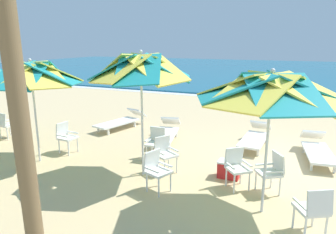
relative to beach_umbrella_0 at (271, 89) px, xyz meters
The scene contains 19 objects.
ground_plane 3.55m from the beach_umbrella_0, 79.82° to the left, with size 80.00×80.00×0.00m, color #D3B784.
sea 30.09m from the beach_umbrella_0, 89.09° to the left, with size 80.00×36.00×0.10m, color #19607F.
surf_foam 11.93m from the beach_umbrella_0, 87.66° to the left, with size 80.00×0.70×0.01m, color white.
beach_umbrella_0 is the anchor object (origin of this frame).
plastic_chair_0 2.03m from the beach_umbrella_0, 28.16° to the right, with size 0.61×0.62×0.87m.
plastic_chair_1 2.08m from the beach_umbrella_0, 128.60° to the left, with size 0.63×0.63×0.87m.
plastic_chair_2 1.99m from the beach_umbrella_0, 85.74° to the left, with size 0.63×0.62×0.87m.
beach_umbrella_1 2.84m from the beach_umbrella_0, 168.48° to the left, with size 2.33×2.33×2.89m.
plastic_chair_3 3.14m from the beach_umbrella_0, 158.20° to the left, with size 0.62×0.61×0.87m.
plastic_chair_4 3.80m from the beach_umbrella_0, 151.33° to the left, with size 0.46×0.49×0.87m.
plastic_chair_5 2.80m from the beach_umbrella_0, behind, with size 0.59×0.56×0.87m.
beach_umbrella_2 5.69m from the beach_umbrella_0, behind, with size 2.51×2.51×2.67m.
plastic_chair_6 5.87m from the beach_umbrella_0, 169.13° to the left, with size 0.50×0.48×0.87m.
plastic_chair_9 8.44m from the beach_umbrella_0, behind, with size 0.46×0.49×0.87m.
sun_lounger_0 4.00m from the beach_umbrella_0, 73.03° to the left, with size 0.92×2.21×0.62m.
sun_lounger_1 4.33m from the beach_umbrella_0, 100.10° to the left, with size 0.73×2.17×0.62m.
sun_lounger_2 5.01m from the beach_umbrella_0, 136.60° to the left, with size 1.08×2.23×0.62m.
sun_lounger_3 6.91m from the beach_umbrella_0, 144.84° to the left, with size 1.13×2.23×0.62m.
cooler_box 2.59m from the beach_umbrella_0, 126.11° to the left, with size 0.50×0.34×0.40m.
Camera 1 is at (-0.03, -8.04, 3.06)m, focal length 32.88 mm.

